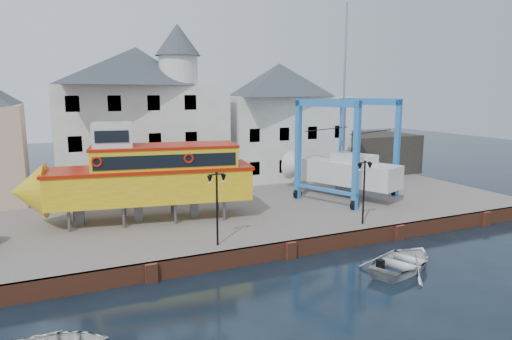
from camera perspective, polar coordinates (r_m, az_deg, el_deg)
name	(u,v)px	position (r m, az deg, el deg)	size (l,w,h in m)	color
ground	(290,258)	(26.93, 4.29, -10.95)	(140.00, 140.00, 0.00)	black
hardstanding	(224,206)	(36.36, -4.05, -4.56)	(44.00, 22.00, 1.00)	#665C57
quay_wall	(289,249)	(26.84, 4.20, -9.88)	(44.00, 0.47, 1.00)	brown
building_white_main	(141,116)	(41.14, -14.23, 6.52)	(14.00, 8.30, 14.00)	silver
building_white_right	(279,120)	(46.26, 2.91, 6.24)	(12.00, 8.00, 11.20)	silver
shed_dark	(370,152)	(50.38, 14.11, 2.14)	(8.00, 7.00, 4.00)	black
lamp_post_left	(217,190)	(25.21, -4.92, -2.50)	(1.12, 0.32, 4.20)	black
lamp_post_right	(364,176)	(29.98, 13.40, -0.74)	(1.12, 0.32, 4.20)	black
tour_boat	(137,175)	(30.82, -14.59, -0.65)	(15.46, 6.01, 6.56)	#59595E
travel_lift	(338,165)	(37.94, 10.20, 0.61)	(8.68, 10.30, 15.24)	#246DB6
motorboat_b	(403,268)	(26.72, 17.94, -11.61)	(3.62, 5.07, 1.05)	silver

